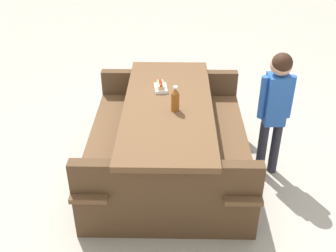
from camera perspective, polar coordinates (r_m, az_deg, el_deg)
The scene contains 5 objects.
ground_plane at distance 3.99m, azimuth -0.00°, elevation -6.42°, with size 30.00×30.00×0.00m, color #ADA599.
picnic_table at distance 3.73m, azimuth -0.00°, elevation -1.05°, with size 2.09×1.80×0.75m.
soda_bottle at distance 3.43m, azimuth 1.00°, elevation 3.65°, with size 0.07×0.07×0.22m.
hotdog_tray at distance 3.80m, azimuth -1.01°, elevation 5.41°, with size 0.21×0.17×0.08m.
child_in_coat at distance 3.71m, azimuth 14.55°, elevation 3.46°, with size 0.22×0.29×1.20m.
Camera 1 is at (-3.02, -0.84, 2.47)m, focal length 44.57 mm.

